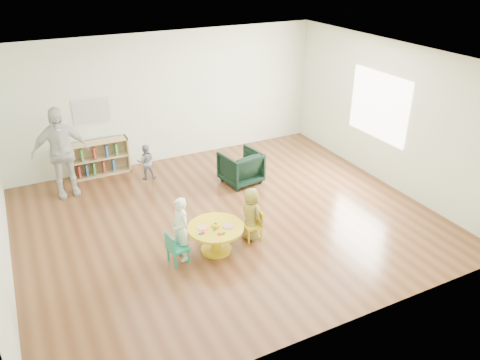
% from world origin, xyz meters
% --- Properties ---
extents(room, '(7.10, 7.00, 2.80)m').
position_xyz_m(room, '(0.01, 0.00, 1.89)').
color(room, brown).
rests_on(room, ground).
extents(activity_table, '(0.88, 0.88, 0.48)m').
position_xyz_m(activity_table, '(-0.56, -0.79, 0.31)').
color(activity_table, gold).
rests_on(activity_table, ground).
extents(kid_chair_left, '(0.33, 0.33, 0.53)m').
position_xyz_m(kid_chair_left, '(-1.24, -0.82, 0.28)').
color(kid_chair_left, '#1A916D').
rests_on(kid_chair_left, ground).
extents(kid_chair_right, '(0.30, 0.30, 0.52)m').
position_xyz_m(kid_chair_right, '(0.15, -0.76, 0.28)').
color(kid_chair_right, gold).
rests_on(kid_chair_right, ground).
extents(bookshelf, '(1.20, 0.30, 0.75)m').
position_xyz_m(bookshelf, '(-1.61, 2.86, 0.37)').
color(bookshelf, tan).
rests_on(bookshelf, ground).
extents(alphabet_poster, '(0.74, 0.01, 0.54)m').
position_xyz_m(alphabet_poster, '(-1.60, 2.98, 1.35)').
color(alphabet_poster, silver).
rests_on(alphabet_poster, ground).
extents(armchair, '(0.82, 0.83, 0.67)m').
position_xyz_m(armchair, '(0.87, 1.18, 0.33)').
color(armchair, black).
rests_on(armchair, ground).
extents(child_left, '(0.30, 0.41, 1.04)m').
position_xyz_m(child_left, '(-1.11, -0.74, 0.52)').
color(child_left, white).
rests_on(child_left, ground).
extents(child_right, '(0.38, 0.50, 0.91)m').
position_xyz_m(child_right, '(0.10, -0.72, 0.45)').
color(child_right, yellow).
rests_on(child_right, ground).
extents(toddler, '(0.42, 0.37, 0.75)m').
position_xyz_m(toddler, '(-0.79, 2.22, 0.37)').
color(toddler, '#192340').
rests_on(toddler, ground).
extents(adult_caretaker, '(1.05, 0.48, 1.77)m').
position_xyz_m(adult_caretaker, '(-2.38, 2.23, 0.88)').
color(adult_caretaker, silver).
rests_on(adult_caretaker, ground).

